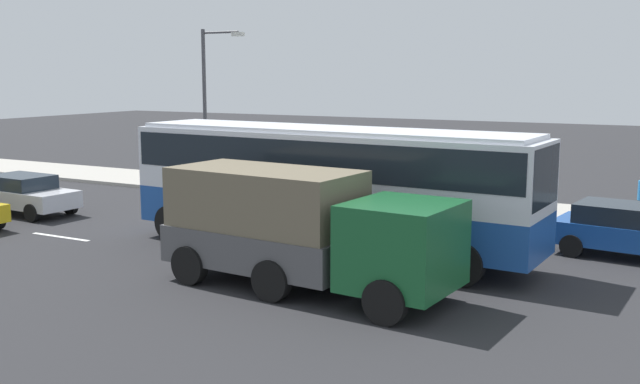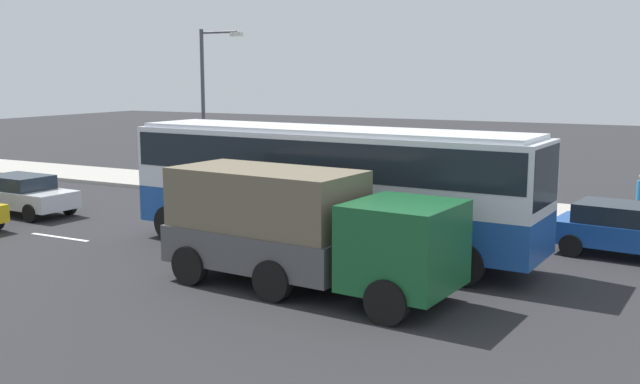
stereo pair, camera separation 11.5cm
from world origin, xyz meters
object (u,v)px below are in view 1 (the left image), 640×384
Objects in this scene: coach_bus at (327,176)px; cargo_truck at (301,227)px; car_silver_hatch at (24,193)px; car_blue_saloon at (633,230)px; street_lamp at (209,97)px.

coach_bus is 1.67× the size of cargo_truck.
coach_bus is 12.52m from car_silver_hatch.
car_silver_hatch is at bearing -163.29° from car_blue_saloon.
car_silver_hatch is at bearing -113.78° from street_lamp.
car_blue_saloon is at bearing 13.04° from car_silver_hatch.
coach_bus reaches higher than car_silver_hatch.
street_lamp is at bearing 146.15° from coach_bus.
street_lamp is (-9.32, 7.05, 1.86)m from coach_bus.
cargo_truck is 1.63× the size of car_blue_saloon.
cargo_truck is at bearing -45.21° from street_lamp.
car_silver_hatch is (-12.44, -0.01, -1.45)m from coach_bus.
cargo_truck is 9.62m from car_blue_saloon.
cargo_truck is 14.01m from car_silver_hatch.
car_blue_saloon is (20.15, 3.52, 0.03)m from car_silver_hatch.
coach_bus is at bearing -148.78° from car_blue_saloon.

